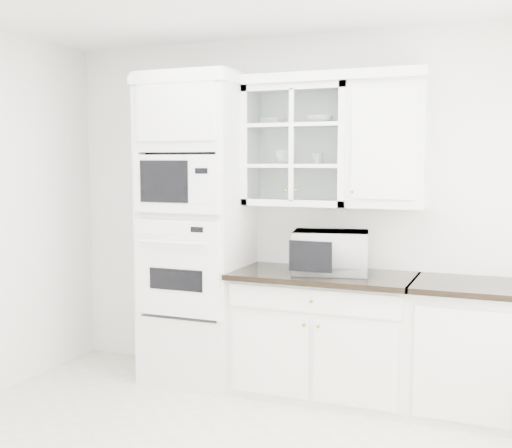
% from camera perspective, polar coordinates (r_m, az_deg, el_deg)
% --- Properties ---
extents(room_shell, '(4.00, 3.50, 2.70)m').
position_cam_1_polar(room_shell, '(3.80, -2.11, 6.30)').
color(room_shell, white).
rests_on(room_shell, ground).
extents(oven_column, '(0.76, 0.68, 2.40)m').
position_cam_1_polar(oven_column, '(5.05, -5.29, -0.49)').
color(oven_column, white).
rests_on(oven_column, ground).
extents(base_cabinet_run, '(1.32, 0.67, 0.92)m').
position_cam_1_polar(base_cabinet_run, '(4.84, 6.04, -9.66)').
color(base_cabinet_run, white).
rests_on(base_cabinet_run, ground).
extents(extra_base_cabinet, '(0.72, 0.67, 0.92)m').
position_cam_1_polar(extra_base_cabinet, '(4.67, 18.11, -10.45)').
color(extra_base_cabinet, white).
rests_on(extra_base_cabinet, ground).
extents(upper_cabinet_glass, '(0.80, 0.33, 0.90)m').
position_cam_1_polar(upper_cabinet_glass, '(4.87, 3.80, 6.96)').
color(upper_cabinet_glass, white).
rests_on(upper_cabinet_glass, room_shell).
extents(upper_cabinet_solid, '(0.55, 0.33, 0.90)m').
position_cam_1_polar(upper_cabinet_solid, '(4.71, 11.69, 6.91)').
color(upper_cabinet_solid, white).
rests_on(upper_cabinet_solid, room_shell).
extents(crown_molding, '(2.14, 0.38, 0.07)m').
position_cam_1_polar(crown_molding, '(4.92, 2.56, 12.62)').
color(crown_molding, white).
rests_on(crown_molding, room_shell).
extents(countertop_microwave, '(0.62, 0.55, 0.31)m').
position_cam_1_polar(countertop_microwave, '(4.70, 6.66, -2.49)').
color(countertop_microwave, white).
rests_on(countertop_microwave, base_cabinet_run).
extents(bowl_a, '(0.22, 0.22, 0.05)m').
position_cam_1_polar(bowl_a, '(4.93, 1.59, 9.09)').
color(bowl_a, white).
rests_on(bowl_a, upper_cabinet_glass).
extents(bowl_b, '(0.21, 0.21, 0.06)m').
position_cam_1_polar(bowl_b, '(4.84, 5.64, 9.22)').
color(bowl_b, white).
rests_on(bowl_b, upper_cabinet_glass).
extents(cup_a, '(0.15, 0.15, 0.11)m').
position_cam_1_polar(cup_a, '(4.91, 2.51, 5.97)').
color(cup_a, white).
rests_on(cup_a, upper_cabinet_glass).
extents(cup_b, '(0.11, 0.11, 0.08)m').
position_cam_1_polar(cup_b, '(4.84, 5.50, 5.80)').
color(cup_b, white).
rests_on(cup_b, upper_cabinet_glass).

